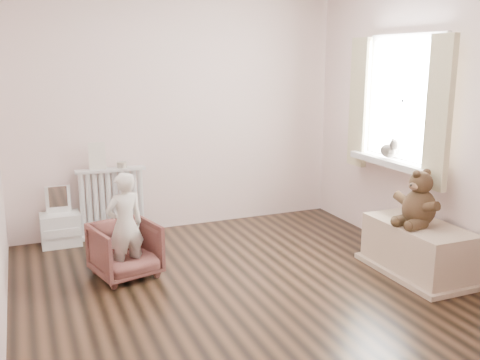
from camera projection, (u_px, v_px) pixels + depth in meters
name	position (u px, v px, depth m)	size (l,w,h in m)	color
floor	(244.00, 288.00, 4.40)	(3.60, 3.60, 0.01)	black
back_wall	(179.00, 110.00, 5.72)	(3.60, 0.02, 2.60)	white
front_wall	(396.00, 179.00, 2.48)	(3.60, 0.02, 2.60)	white
right_wall	(429.00, 120.00, 4.77)	(0.02, 3.60, 2.60)	white
window	(405.00, 101.00, 5.00)	(0.03, 0.90, 1.10)	white
window_sill	(393.00, 162.00, 5.09)	(0.22, 1.10, 0.06)	silver
curtain_left	(439.00, 114.00, 4.46)	(0.06, 0.26, 1.30)	beige
curtain_right	(359.00, 103.00, 5.48)	(0.06, 0.26, 1.30)	beige
radiator	(112.00, 201.00, 5.53)	(0.70, 0.13, 0.74)	silver
paper_doll	(97.00, 156.00, 5.37)	(0.17, 0.01, 0.28)	beige
tin_a	(122.00, 165.00, 5.49)	(0.10, 0.10, 0.06)	#A59E8C
toy_vanity	(60.00, 219.00, 5.33)	(0.38, 0.27, 0.60)	silver
armchair	(125.00, 250.00, 4.58)	(0.51, 0.52, 0.48)	brown
child	(125.00, 225.00, 4.48)	(0.33, 0.22, 0.91)	silver
toy_bench	(418.00, 251.00, 4.65)	(0.50, 0.95, 0.45)	#CAB396
teddy_bear	(420.00, 200.00, 4.52)	(0.39, 0.30, 0.48)	#342415
plush_cat	(389.00, 148.00, 5.11)	(0.15, 0.24, 0.20)	#675E56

